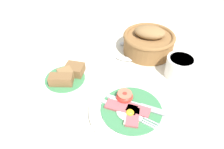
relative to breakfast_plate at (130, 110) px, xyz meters
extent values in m
plane|color=beige|center=(-0.06, -0.02, -0.01)|extent=(3.00, 3.00, 0.00)
cylinder|color=silver|center=(0.00, 0.00, 0.00)|extent=(0.25, 0.25, 0.01)
cylinder|color=#3D7F4C|center=(0.00, 0.00, 0.00)|extent=(0.18, 0.18, 0.00)
cube|color=#BC5156|center=(0.02, -0.03, 0.01)|extent=(0.06, 0.07, 0.01)
cube|color=beige|center=(0.01, -0.03, 0.01)|extent=(0.03, 0.06, 0.01)
cube|color=#BC5156|center=(-0.02, -0.01, 0.01)|extent=(0.10, 0.05, 0.01)
cube|color=beige|center=(-0.03, 0.00, 0.01)|extent=(0.09, 0.03, 0.01)
cube|color=#BC5156|center=(0.02, 0.00, 0.01)|extent=(0.07, 0.05, 0.01)
cube|color=beige|center=(0.02, 0.02, 0.01)|extent=(0.06, 0.02, 0.01)
ellipsoid|color=red|center=(-0.03, 0.02, 0.02)|extent=(0.05, 0.05, 0.03)
cylinder|color=#DB664C|center=(-0.03, 0.02, 0.03)|extent=(0.04, 0.04, 0.00)
ellipsoid|color=white|center=(0.00, -0.03, 0.01)|extent=(0.07, 0.06, 0.01)
ellipsoid|color=yellow|center=(0.01, -0.03, 0.01)|extent=(0.02, 0.02, 0.01)
cube|color=silver|center=(-0.04, -0.02, 0.01)|extent=(0.11, 0.01, 0.00)
cube|color=silver|center=(0.03, -0.02, 0.01)|extent=(0.03, 0.02, 0.00)
cube|color=silver|center=(0.07, -0.03, 0.01)|extent=(0.04, 0.00, 0.00)
cube|color=silver|center=(0.07, -0.02, 0.01)|extent=(0.04, 0.00, 0.00)
cube|color=silver|center=(0.07, -0.01, 0.01)|extent=(0.04, 0.00, 0.00)
cube|color=silver|center=(-0.03, 0.01, 0.01)|extent=(0.11, 0.03, 0.00)
cube|color=#9EA0A5|center=(0.06, 0.03, 0.01)|extent=(0.08, 0.03, 0.00)
cylinder|color=silver|center=(-0.25, 0.00, 0.00)|extent=(0.19, 0.19, 0.01)
cylinder|color=#3D7F4C|center=(-0.25, 0.00, 0.00)|extent=(0.14, 0.14, 0.00)
cube|color=brown|center=(-0.25, -0.03, 0.02)|extent=(0.08, 0.07, 0.03)
cube|color=olive|center=(-0.25, 0.00, 0.02)|extent=(0.06, 0.06, 0.03)
cube|color=brown|center=(-0.24, 0.04, 0.02)|extent=(0.08, 0.07, 0.03)
cylinder|color=white|center=(0.06, 0.24, 0.03)|extent=(0.10, 0.10, 0.07)
cylinder|color=white|center=(0.06, 0.24, 0.06)|extent=(0.08, 0.08, 0.01)
cylinder|color=brown|center=(-0.09, 0.31, 0.03)|extent=(0.20, 0.20, 0.07)
torus|color=brown|center=(-0.09, 0.31, 0.06)|extent=(0.20, 0.20, 0.02)
ellipsoid|color=olive|center=(-0.09, 0.31, 0.08)|extent=(0.14, 0.11, 0.04)
cube|color=silver|center=(-0.24, 0.19, -0.01)|extent=(0.11, 0.04, 0.01)
ellipsoid|color=silver|center=(-0.14, 0.22, 0.00)|extent=(0.07, 0.04, 0.01)
cube|color=silver|center=(-0.26, 0.24, -0.01)|extent=(0.08, 0.09, 0.01)
ellipsoid|color=silver|center=(-0.19, 0.32, 0.00)|extent=(0.07, 0.07, 0.01)
camera|label=1|loc=(0.18, -0.39, 0.51)|focal=35.00mm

